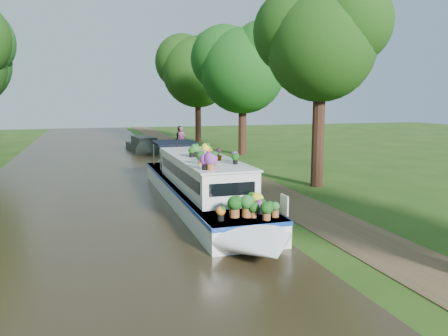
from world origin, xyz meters
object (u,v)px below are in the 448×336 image
Objects in this scene: plant_boat at (202,185)px; second_boat at (144,146)px; pedestrian_pink at (182,139)px; pedestrian_dark at (181,138)px.

second_boat is (0.18, 18.36, -0.38)m from plant_boat.
pedestrian_pink is 0.58m from pedestrian_dark.
plant_boat is 7.13× the size of pedestrian_dark.
second_boat is 3.20× the size of pedestrian_dark.
pedestrian_dark is (3.01, 18.15, 0.13)m from plant_boat.
pedestrian_dark reaches higher than pedestrian_pink.
pedestrian_pink is (2.79, -0.79, 0.49)m from second_boat.
second_boat is at bearing 89.44° from plant_boat.
pedestrian_pink is at bearing -22.00° from second_boat.
plant_boat reaches higher than pedestrian_dark.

